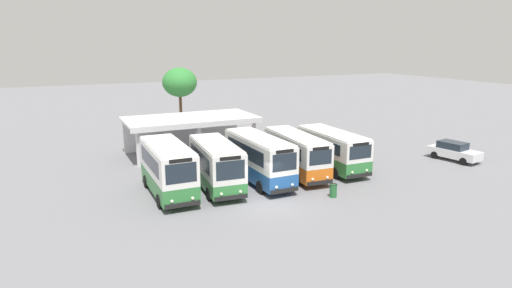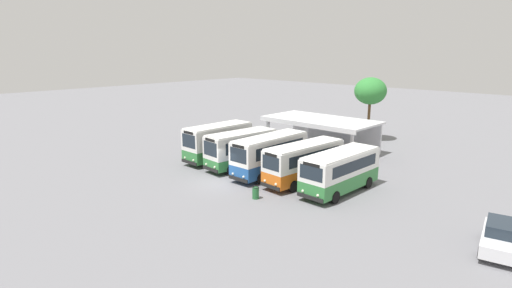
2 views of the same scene
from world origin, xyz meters
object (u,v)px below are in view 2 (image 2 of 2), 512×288
(city_bus_fifth_blue, at_px, (340,170))
(city_bus_nearest_orange, at_px, (218,141))
(waiting_chair_fifth_seat, at_px, (326,149))
(waiting_chair_fourth_seat, at_px, (321,148))
(city_bus_middle_cream, at_px, (270,154))
(parked_car_flank, at_px, (501,237))
(city_bus_second_in_row, at_px, (241,148))
(waiting_chair_end_by_column, at_px, (307,145))
(litter_bin_apron, at_px, (256,193))
(waiting_chair_middle_seat, at_px, (316,147))
(city_bus_fourth_amber, at_px, (304,161))
(waiting_chair_second_from_end, at_px, (312,146))

(city_bus_fifth_blue, bearing_deg, city_bus_nearest_orange, -178.71)
(waiting_chair_fifth_seat, bearing_deg, waiting_chair_fourth_seat, -171.81)
(city_bus_middle_cream, bearing_deg, parked_car_flank, -5.92)
(city_bus_nearest_orange, xyz_separation_m, parked_car_flank, (24.66, -1.93, -1.09))
(parked_car_flank, distance_m, waiting_chair_fourth_seat, 22.14)
(city_bus_fifth_blue, relative_size, waiting_chair_fifth_seat, 8.70)
(city_bus_second_in_row, bearing_deg, city_bus_nearest_orange, 176.69)
(city_bus_second_in_row, xyz_separation_m, waiting_chair_end_by_column, (0.45, 9.51, -1.30))
(parked_car_flank, bearing_deg, waiting_chair_fifth_seat, 148.53)
(waiting_chair_end_by_column, bearing_deg, litter_bin_apron, -67.54)
(waiting_chair_end_by_column, distance_m, litter_bin_apron, 15.61)
(city_bus_nearest_orange, distance_m, city_bus_middle_cream, 6.70)
(waiting_chair_middle_seat, height_order, waiting_chair_fifth_seat, same)
(litter_bin_apron, bearing_deg, waiting_chair_middle_seat, 108.37)
(city_bus_fifth_blue, xyz_separation_m, waiting_chair_middle_seat, (-8.41, 8.97, -1.21))
(city_bus_nearest_orange, height_order, city_bus_fourth_amber, city_bus_nearest_orange)
(city_bus_fourth_amber, height_order, waiting_chair_second_from_end, city_bus_fourth_amber)
(waiting_chair_end_by_column, relative_size, waiting_chair_middle_seat, 1.00)
(waiting_chair_middle_seat, bearing_deg, city_bus_second_in_row, -99.82)
(waiting_chair_second_from_end, distance_m, waiting_chair_fourth_seat, 1.19)
(city_bus_second_in_row, xyz_separation_m, city_bus_fifth_blue, (10.05, 0.49, -0.10))
(city_bus_middle_cream, height_order, waiting_chair_middle_seat, city_bus_middle_cream)
(city_bus_middle_cream, distance_m, city_bus_fifth_blue, 6.71)
(litter_bin_apron, bearing_deg, waiting_chair_fourth_seat, 106.18)
(litter_bin_apron, bearing_deg, city_bus_nearest_orange, 152.38)
(city_bus_fifth_blue, relative_size, litter_bin_apron, 8.31)
(city_bus_fourth_amber, height_order, waiting_chair_fifth_seat, city_bus_fourth_amber)
(waiting_chair_second_from_end, distance_m, litter_bin_apron, 15.36)
(city_bus_second_in_row, relative_size, waiting_chair_second_from_end, 8.27)
(waiting_chair_second_from_end, height_order, waiting_chair_fifth_seat, same)
(city_bus_nearest_orange, bearing_deg, waiting_chair_second_from_end, 64.69)
(waiting_chair_end_by_column, height_order, waiting_chair_fourth_seat, same)
(waiting_chair_fourth_seat, relative_size, litter_bin_apron, 0.96)
(waiting_chair_middle_seat, height_order, waiting_chair_fourth_seat, same)
(city_bus_middle_cream, bearing_deg, city_bus_second_in_row, -177.89)
(waiting_chair_fourth_seat, height_order, waiting_chair_fifth_seat, same)
(city_bus_second_in_row, relative_size, waiting_chair_fourth_seat, 8.27)
(city_bus_nearest_orange, relative_size, city_bus_fifth_blue, 0.95)
(city_bus_nearest_orange, height_order, waiting_chair_end_by_column, city_bus_nearest_orange)
(city_bus_fifth_blue, height_order, litter_bin_apron, city_bus_fifth_blue)
(city_bus_second_in_row, xyz_separation_m, parked_car_flank, (21.31, -1.74, -1.00))
(city_bus_nearest_orange, height_order, waiting_chair_second_from_end, city_bus_nearest_orange)
(city_bus_fourth_amber, xyz_separation_m, waiting_chair_fifth_seat, (-3.87, 9.10, -1.25))
(city_bus_fourth_amber, height_order, litter_bin_apron, city_bus_fourth_amber)
(city_bus_fourth_amber, bearing_deg, city_bus_second_in_row, -175.97)
(city_bus_middle_cream, xyz_separation_m, parked_car_flank, (17.96, -1.86, -1.05))
(waiting_chair_middle_seat, distance_m, waiting_chair_fourth_seat, 0.60)
(city_bus_middle_cream, distance_m, litter_bin_apron, 6.06)
(waiting_chair_middle_seat, relative_size, litter_bin_apron, 0.96)
(city_bus_middle_cream, height_order, parked_car_flank, city_bus_middle_cream)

